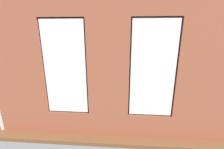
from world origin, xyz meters
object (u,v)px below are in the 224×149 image
remote_silver (118,83)px  papasan_chair (114,71)px  coffee_table (108,85)px  potted_plant_by_left_couch (153,76)px  potted_plant_corner_near_left (161,64)px  tv_flatscreen (54,71)px  potted_plant_mid_room_small (126,80)px  remote_gray (96,84)px  table_plant_small (110,83)px  remote_black (103,83)px  cup_ceramic (108,83)px  potted_plant_beside_window_right (36,98)px  potted_plant_foreground_right (77,63)px  media_console (56,86)px  couch_by_window (115,109)px  couch_left (169,89)px

remote_silver → papasan_chair: size_ratio=0.14×
coffee_table → papasan_chair: papasan_chair is taller
potted_plant_by_left_couch → potted_plant_corner_near_left: 1.13m
tv_flatscreen → potted_plant_mid_room_small: bearing=-161.0°
remote_gray → papasan_chair: (-0.64, -2.14, 0.01)m
table_plant_small → remote_black: (0.32, -0.21, -0.09)m
table_plant_small → tv_flatscreen: (2.35, -0.10, 0.40)m
cup_ceramic → remote_silver: 0.46m
potted_plant_beside_window_right → potted_plant_corner_near_left: potted_plant_corner_near_left is taller
cup_ceramic → table_plant_small: (-0.12, 0.12, 0.06)m
potted_plant_foreground_right → potted_plant_corner_near_left: size_ratio=1.05×
coffee_table → remote_gray: size_ratio=9.37×
table_plant_small → papasan_chair: size_ratio=0.16×
media_console → potted_plant_beside_window_right: size_ratio=0.84×
couch_by_window → potted_plant_by_left_couch: couch_by_window is taller
table_plant_small → potted_plant_mid_room_small: table_plant_small is taller
coffee_table → potted_plant_corner_near_left: (-2.61, -2.13, 0.48)m
remote_gray → potted_plant_foreground_right: potted_plant_foreground_right is taller
potted_plant_mid_room_small → potted_plant_corner_near_left: 2.22m
couch_left → tv_flatscreen: (4.69, -0.16, 0.60)m
couch_by_window → potted_plant_beside_window_right: (2.30, 0.10, 0.32)m
couch_left → couch_by_window: bearing=-53.6°
remote_black → potted_plant_by_left_couch: 2.54m
cup_ceramic → remote_gray: 0.49m
tv_flatscreen → potted_plant_by_left_couch: size_ratio=1.55×
couch_by_window → potted_plant_by_left_couch: 3.57m
remote_gray → coffee_table: bearing=-86.8°
couch_by_window → tv_flatscreen: (2.65, -1.91, 0.59)m
remote_gray → potted_plant_corner_near_left: potted_plant_corner_near_left is taller
cup_ceramic → remote_gray: cup_ceramic is taller
tv_flatscreen → potted_plant_corner_near_left: potted_plant_corner_near_left is taller
potted_plant_beside_window_right → table_plant_small: bearing=-136.4°
couch_by_window → cup_ceramic: couch_by_window is taller
table_plant_small → potted_plant_mid_room_small: 1.34m
coffee_table → tv_flatscreen: tv_flatscreen is taller
remote_gray → papasan_chair: papasan_chair is taller
coffee_table → potted_plant_mid_room_small: bearing=-127.4°
media_console → remote_black: bearing=-176.8°
couch_by_window → cup_ceramic: 1.97m
media_console → papasan_chair: (-2.39, -2.04, 0.17)m
remote_black → table_plant_small: bearing=-20.9°
couch_by_window → media_console: (2.65, -1.91, -0.04)m
remote_gray → potted_plant_beside_window_right: 2.38m
media_console → potted_plant_corner_near_left: size_ratio=0.83×
coffee_table → media_console: bearing=0.4°
table_plant_small → remote_gray: 0.60m
couch_left → potted_plant_foreground_right: (4.39, -2.26, 0.56)m
cup_ceramic → potted_plant_beside_window_right: size_ratio=0.06×
couch_left → potted_plant_by_left_couch: 1.49m
potted_plant_foreground_right → potted_plant_corner_near_left: (-4.54, -0.05, -0.03)m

